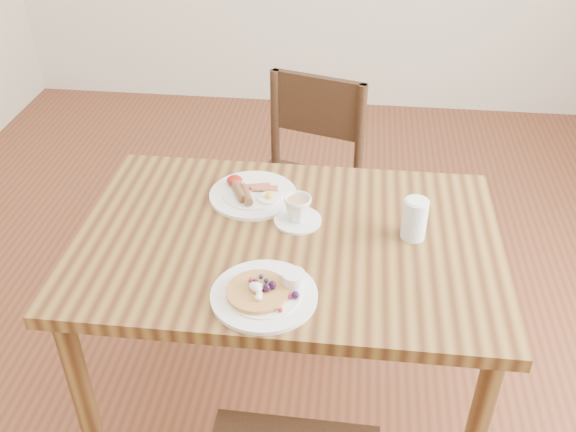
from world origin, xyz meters
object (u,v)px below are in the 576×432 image
object	(u,v)px
dining_table	(288,263)
teacup_saucer	(298,211)
chair_far	(304,181)
water_glass	(415,219)
breakfast_plate	(252,194)
pancake_plate	(266,292)

from	to	relation	value
dining_table	teacup_saucer	xyz separation A→B (m)	(0.02, 0.08, 0.13)
dining_table	chair_far	size ratio (longest dim) A/B	1.36
teacup_saucer	water_glass	size ratio (longest dim) A/B	1.16
chair_far	breakfast_plate	xyz separation A→B (m)	(-0.12, -0.52, 0.27)
water_glass	chair_far	bearing A→B (deg)	118.78
breakfast_plate	teacup_saucer	world-z (taller)	teacup_saucer
pancake_plate	teacup_saucer	distance (m)	0.34
dining_table	teacup_saucer	world-z (taller)	teacup_saucer
chair_far	teacup_saucer	world-z (taller)	chair_far
chair_far	water_glass	size ratio (longest dim) A/B	7.32
dining_table	teacup_saucer	size ratio (longest dim) A/B	8.57
breakfast_plate	teacup_saucer	bearing A→B (deg)	-36.34
dining_table	breakfast_plate	bearing A→B (deg)	125.44
breakfast_plate	water_glass	size ratio (longest dim) A/B	2.25
pancake_plate	water_glass	world-z (taller)	water_glass
teacup_saucer	water_glass	bearing A→B (deg)	-6.28
dining_table	teacup_saucer	distance (m)	0.16
teacup_saucer	pancake_plate	bearing A→B (deg)	-97.74
dining_table	water_glass	bearing A→B (deg)	6.47
teacup_saucer	water_glass	distance (m)	0.33
pancake_plate	teacup_saucer	xyz separation A→B (m)	(0.05, 0.33, 0.02)
dining_table	chair_far	xyz separation A→B (m)	(-0.02, 0.71, -0.16)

